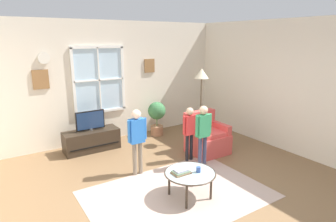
{
  "coord_description": "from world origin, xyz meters",
  "views": [
    {
      "loc": [
        -2.5,
        -3.25,
        2.43
      ],
      "look_at": [
        0.09,
        0.76,
        1.19
      ],
      "focal_mm": 30.52,
      "sensor_mm": 36.0,
      "label": 1
    }
  ],
  "objects_px": {
    "person_red_shirt": "(190,128)",
    "tv_stand": "(92,140)",
    "book_stack": "(181,172)",
    "potted_plant_by_window": "(157,115)",
    "cup": "(198,170)",
    "remote_near_books": "(188,172)",
    "person_green_shirt": "(203,129)",
    "television": "(90,120)",
    "person_blue_shirt": "(137,135)",
    "coffee_table": "(190,174)",
    "armchair": "(206,138)",
    "floor_lamp": "(201,81)"
  },
  "relations": [
    {
      "from": "cup",
      "to": "television",
      "type": "bearing_deg",
      "value": 105.55
    },
    {
      "from": "person_blue_shirt",
      "to": "book_stack",
      "type": "bearing_deg",
      "value": -79.93
    },
    {
      "from": "book_stack",
      "to": "cup",
      "type": "relative_size",
      "value": 3.12
    },
    {
      "from": "tv_stand",
      "to": "remote_near_books",
      "type": "bearing_deg",
      "value": -77.01
    },
    {
      "from": "person_red_shirt",
      "to": "tv_stand",
      "type": "bearing_deg",
      "value": 132.66
    },
    {
      "from": "cup",
      "to": "floor_lamp",
      "type": "height_order",
      "value": "floor_lamp"
    },
    {
      "from": "tv_stand",
      "to": "remote_near_books",
      "type": "relative_size",
      "value": 8.46
    },
    {
      "from": "person_green_shirt",
      "to": "person_red_shirt",
      "type": "relative_size",
      "value": 1.09
    },
    {
      "from": "coffee_table",
      "to": "potted_plant_by_window",
      "type": "distance_m",
      "value": 3.02
    },
    {
      "from": "coffee_table",
      "to": "floor_lamp",
      "type": "height_order",
      "value": "floor_lamp"
    },
    {
      "from": "person_green_shirt",
      "to": "floor_lamp",
      "type": "bearing_deg",
      "value": 52.91
    },
    {
      "from": "person_green_shirt",
      "to": "potted_plant_by_window",
      "type": "relative_size",
      "value": 1.4
    },
    {
      "from": "remote_near_books",
      "to": "person_green_shirt",
      "type": "height_order",
      "value": "person_green_shirt"
    },
    {
      "from": "television",
      "to": "floor_lamp",
      "type": "relative_size",
      "value": 0.36
    },
    {
      "from": "person_green_shirt",
      "to": "potted_plant_by_window",
      "type": "distance_m",
      "value": 2.08
    },
    {
      "from": "person_green_shirt",
      "to": "person_red_shirt",
      "type": "xyz_separation_m",
      "value": [
        -0.04,
        0.36,
        -0.06
      ]
    },
    {
      "from": "cup",
      "to": "book_stack",
      "type": "bearing_deg",
      "value": 156.78
    },
    {
      "from": "television",
      "to": "potted_plant_by_window",
      "type": "xyz_separation_m",
      "value": [
        1.73,
        0.1,
        -0.16
      ]
    },
    {
      "from": "armchair",
      "to": "television",
      "type": "bearing_deg",
      "value": 144.66
    },
    {
      "from": "coffee_table",
      "to": "person_red_shirt",
      "type": "height_order",
      "value": "person_red_shirt"
    },
    {
      "from": "book_stack",
      "to": "potted_plant_by_window",
      "type": "bearing_deg",
      "value": 66.32
    },
    {
      "from": "remote_near_books",
      "to": "person_red_shirt",
      "type": "height_order",
      "value": "person_red_shirt"
    },
    {
      "from": "television",
      "to": "potted_plant_by_window",
      "type": "distance_m",
      "value": 1.74
    },
    {
      "from": "television",
      "to": "book_stack",
      "type": "height_order",
      "value": "television"
    },
    {
      "from": "person_blue_shirt",
      "to": "person_red_shirt",
      "type": "bearing_deg",
      "value": -0.97
    },
    {
      "from": "television",
      "to": "coffee_table",
      "type": "bearing_deg",
      "value": -76.43
    },
    {
      "from": "book_stack",
      "to": "remote_near_books",
      "type": "bearing_deg",
      "value": -16.6
    },
    {
      "from": "person_green_shirt",
      "to": "book_stack",
      "type": "bearing_deg",
      "value": -144.91
    },
    {
      "from": "armchair",
      "to": "person_green_shirt",
      "type": "height_order",
      "value": "person_green_shirt"
    },
    {
      "from": "book_stack",
      "to": "cup",
      "type": "distance_m",
      "value": 0.27
    },
    {
      "from": "armchair",
      "to": "person_blue_shirt",
      "type": "height_order",
      "value": "person_blue_shirt"
    },
    {
      "from": "tv_stand",
      "to": "television",
      "type": "xyz_separation_m",
      "value": [
        0.0,
        -0.0,
        0.46
      ]
    },
    {
      "from": "coffee_table",
      "to": "book_stack",
      "type": "bearing_deg",
      "value": 159.78
    },
    {
      "from": "person_blue_shirt",
      "to": "person_red_shirt",
      "type": "xyz_separation_m",
      "value": [
        1.15,
        -0.02,
        -0.07
      ]
    },
    {
      "from": "person_red_shirt",
      "to": "potted_plant_by_window",
      "type": "height_order",
      "value": "person_red_shirt"
    },
    {
      "from": "cup",
      "to": "person_green_shirt",
      "type": "xyz_separation_m",
      "value": [
        0.75,
        0.81,
        0.3
      ]
    },
    {
      "from": "floor_lamp",
      "to": "television",
      "type": "bearing_deg",
      "value": 158.35
    },
    {
      "from": "book_stack",
      "to": "person_red_shirt",
      "type": "xyz_separation_m",
      "value": [
        0.96,
        1.06,
        0.25
      ]
    },
    {
      "from": "person_blue_shirt",
      "to": "cup",
      "type": "bearing_deg",
      "value": -69.54
    },
    {
      "from": "tv_stand",
      "to": "potted_plant_by_window",
      "type": "distance_m",
      "value": 1.76
    },
    {
      "from": "person_red_shirt",
      "to": "cup",
      "type": "bearing_deg",
      "value": -121.17
    },
    {
      "from": "cup",
      "to": "person_blue_shirt",
      "type": "relative_size",
      "value": 0.07
    },
    {
      "from": "armchair",
      "to": "person_blue_shirt",
      "type": "relative_size",
      "value": 0.72
    },
    {
      "from": "book_stack",
      "to": "person_red_shirt",
      "type": "distance_m",
      "value": 1.45
    },
    {
      "from": "armchair",
      "to": "person_green_shirt",
      "type": "distance_m",
      "value": 0.85
    },
    {
      "from": "armchair",
      "to": "person_red_shirt",
      "type": "height_order",
      "value": "person_red_shirt"
    },
    {
      "from": "cup",
      "to": "person_red_shirt",
      "type": "distance_m",
      "value": 1.39
    },
    {
      "from": "television",
      "to": "potted_plant_by_window",
      "type": "relative_size",
      "value": 0.72
    },
    {
      "from": "person_blue_shirt",
      "to": "potted_plant_by_window",
      "type": "height_order",
      "value": "person_blue_shirt"
    },
    {
      "from": "tv_stand",
      "to": "coffee_table",
      "type": "relative_size",
      "value": 1.48
    }
  ]
}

